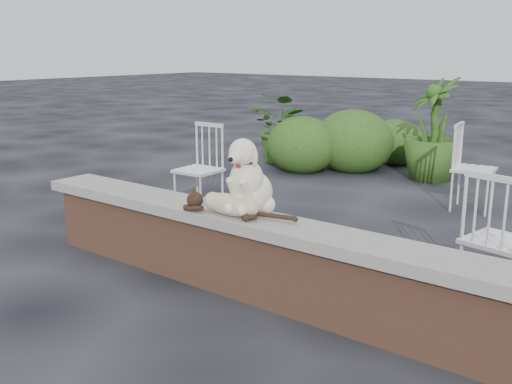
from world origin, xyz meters
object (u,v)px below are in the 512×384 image
Objects in this scene: cat at (229,203)px; potted_plant_a at (284,128)px; potted_plant_b at (433,129)px; chair_e at (474,168)px; chair_c at (501,239)px; dog at (252,174)px; chair_a at (198,169)px.

potted_plant_a reaches higher than cat.
cat is at bearing -86.16° from potted_plant_b.
potted_plant_b reaches higher than cat.
chair_e is 3.34m from potted_plant_a.
potted_plant_b is (-1.87, 3.54, 0.21)m from chair_c.
chair_a is at bearing 136.96° from dog.
cat is (-0.08, -0.15, -0.19)m from dog.
chair_e is (-0.93, 2.34, 0.00)m from chair_c.
chair_c is (1.57, 0.96, -0.20)m from cat.
chair_c is 1.00× the size of chair_e.
potted_plant_a is at bearing -27.12° from chair_c.
chair_c is at bearing -10.80° from chair_a.
dog reaches higher than chair_c.
dog is 0.54× the size of cat.
chair_c is 0.88× the size of potted_plant_a.
dog reaches higher than cat.
potted_plant_a is at bearing 65.98° from chair_e.
potted_plant_a reaches higher than chair_a.
chair_e is at bearing 36.49° from chair_a.
cat is 3.37m from chair_e.
chair_a is 2.96m from chair_e.
chair_e is 0.88× the size of potted_plant_a.
cat is 4.51m from potted_plant_b.
potted_plant_b reaches higher than potted_plant_a.
potted_plant_a is (-2.56, 4.29, -0.13)m from cat.
dog is 0.59× the size of chair_c.
chair_e is at bearing -51.80° from potted_plant_b.
dog is at bearing -57.47° from potted_plant_a.
chair_c is at bearing -38.83° from potted_plant_a.
chair_c is at bearing -165.23° from chair_e.
chair_c reaches higher than cat.
potted_plant_b is at bearing -50.39° from chair_c.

